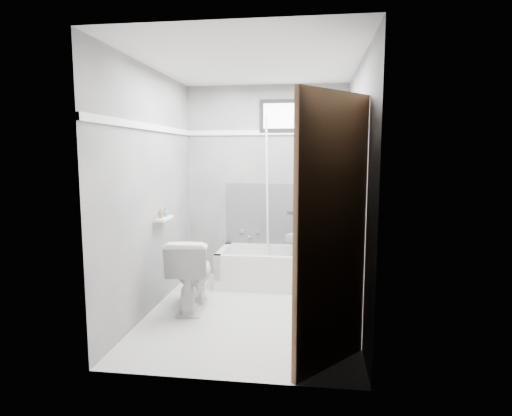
% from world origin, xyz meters
% --- Properties ---
extents(floor, '(2.60, 2.60, 0.00)m').
position_xyz_m(floor, '(0.00, 0.00, 0.00)').
color(floor, silver).
rests_on(floor, ground).
extents(ceiling, '(2.60, 2.60, 0.00)m').
position_xyz_m(ceiling, '(0.00, 0.00, 2.40)').
color(ceiling, silver).
rests_on(ceiling, floor).
extents(wall_back, '(2.00, 0.02, 2.40)m').
position_xyz_m(wall_back, '(0.00, 1.30, 1.20)').
color(wall_back, '#5F5E63').
rests_on(wall_back, floor).
extents(wall_front, '(2.00, 0.02, 2.40)m').
position_xyz_m(wall_front, '(0.00, -1.30, 1.20)').
color(wall_front, '#5F5E63').
rests_on(wall_front, floor).
extents(wall_left, '(0.02, 2.60, 2.40)m').
position_xyz_m(wall_left, '(-1.00, 0.00, 1.20)').
color(wall_left, '#5F5E63').
rests_on(wall_left, floor).
extents(wall_right, '(0.02, 2.60, 2.40)m').
position_xyz_m(wall_right, '(1.00, 0.00, 1.20)').
color(wall_right, '#5F5E63').
rests_on(wall_right, floor).
extents(bathtub, '(1.50, 0.70, 0.42)m').
position_xyz_m(bathtub, '(0.23, 0.93, 0.21)').
color(bathtub, silver).
rests_on(bathtub, floor).
extents(office_chair, '(0.85, 0.85, 1.11)m').
position_xyz_m(office_chair, '(0.63, 0.96, 0.67)').
color(office_chair, slate).
rests_on(office_chair, bathtub).
extents(toilet, '(0.49, 0.77, 0.72)m').
position_xyz_m(toilet, '(-0.62, 0.04, 0.36)').
color(toilet, white).
rests_on(toilet, floor).
extents(door, '(0.78, 0.78, 2.00)m').
position_xyz_m(door, '(0.98, -1.28, 1.00)').
color(door, '#52321E').
rests_on(door, floor).
extents(window, '(0.66, 0.04, 0.40)m').
position_xyz_m(window, '(0.25, 1.29, 2.02)').
color(window, black).
rests_on(window, wall_back).
extents(backerboard, '(1.50, 0.02, 0.78)m').
position_xyz_m(backerboard, '(0.25, 1.29, 0.80)').
color(backerboard, '#4C4C4F').
rests_on(backerboard, wall_back).
extents(trim_back, '(2.00, 0.02, 0.06)m').
position_xyz_m(trim_back, '(0.00, 1.29, 1.82)').
color(trim_back, white).
rests_on(trim_back, wall_back).
extents(trim_left, '(0.02, 2.60, 0.06)m').
position_xyz_m(trim_left, '(-0.99, 0.00, 1.82)').
color(trim_left, white).
rests_on(trim_left, wall_left).
extents(pole, '(0.02, 0.32, 1.93)m').
position_xyz_m(pole, '(0.04, 1.06, 1.05)').
color(pole, white).
rests_on(pole, bathtub).
extents(shelf, '(0.10, 0.32, 0.02)m').
position_xyz_m(shelf, '(-0.93, 0.15, 0.90)').
color(shelf, white).
rests_on(shelf, wall_left).
extents(soap_bottle_a, '(0.05, 0.05, 0.10)m').
position_xyz_m(soap_bottle_a, '(-0.94, 0.07, 0.97)').
color(soap_bottle_a, olive).
rests_on(soap_bottle_a, shelf).
extents(soap_bottle_b, '(0.09, 0.09, 0.09)m').
position_xyz_m(soap_bottle_b, '(-0.94, 0.21, 0.96)').
color(soap_bottle_b, slate).
rests_on(soap_bottle_b, shelf).
extents(faucet, '(0.26, 0.10, 0.16)m').
position_xyz_m(faucet, '(-0.20, 1.27, 0.55)').
color(faucet, silver).
rests_on(faucet, wall_back).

